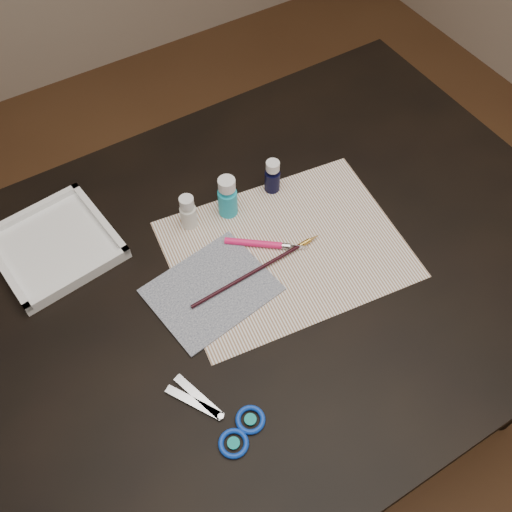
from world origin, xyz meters
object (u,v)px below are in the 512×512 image
paint_bottle_navy (272,176)px  scissors (210,414)px  paper (286,249)px  paint_bottle_cyan (227,197)px  palette_tray (54,245)px  paint_bottle_white (188,212)px  canvas (212,290)px

paint_bottle_navy → scissors: bearing=-133.8°
paper → paint_bottle_cyan: bearing=109.6°
paint_bottle_navy → paint_bottle_cyan: bearing=-176.5°
paint_bottle_navy → palette_tray: (-0.44, 0.09, -0.03)m
paint_bottle_cyan → paint_bottle_white: bearing=171.7°
paper → paint_bottle_navy: (0.06, 0.14, 0.04)m
paint_bottle_white → paint_bottle_navy: (0.19, -0.01, -0.00)m
paint_bottle_white → paint_bottle_navy: paint_bottle_white is taller
paint_bottle_navy → palette_tray: size_ratio=0.37×
paint_bottle_cyan → scissors: size_ratio=0.51×
canvas → paint_bottle_navy: size_ratio=2.76×
paper → paint_bottle_navy: bearing=67.8°
palette_tray → scissors: bearing=-77.7°
canvas → palette_tray: palette_tray is taller
palette_tray → paint_bottle_cyan: bearing=-15.8°
paper → scissors: scissors is taller
paint_bottle_white → scissors: (-0.15, -0.36, -0.03)m
paint_bottle_navy → scissors: size_ratio=0.42×
canvas → paint_bottle_white: bearing=76.6°
paint_bottle_cyan → scissors: (-0.23, -0.35, -0.04)m
paint_bottle_white → scissors: bearing=-112.8°
canvas → scissors: bearing=-119.3°
paint_bottle_cyan → scissors: 0.42m
paper → paint_bottle_white: bearing=131.0°
paint_bottle_white → paint_bottle_cyan: 0.08m
paint_bottle_navy → palette_tray: paint_bottle_navy is taller
paint_bottle_white → paint_bottle_navy: 0.19m
paint_bottle_cyan → palette_tray: (-0.33, 0.09, -0.03)m
canvas → paint_bottle_cyan: paint_bottle_cyan is taller
canvas → paint_bottle_white: paint_bottle_white is taller
paint_bottle_navy → scissors: paint_bottle_navy is taller
paper → scissors: 0.35m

